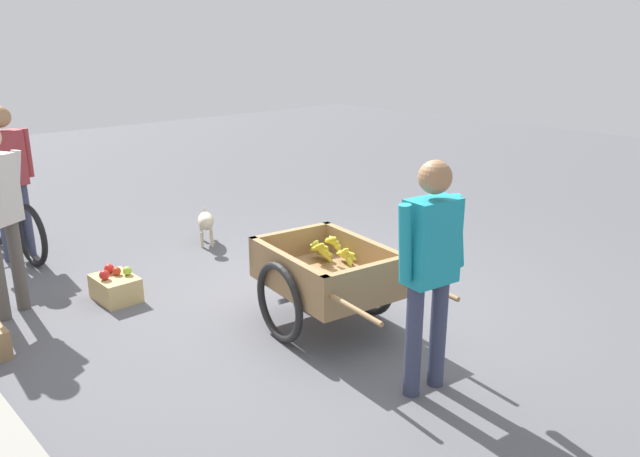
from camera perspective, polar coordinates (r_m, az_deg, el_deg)
ground_plane at (r=5.53m, az=-0.34°, el=-6.86°), size 24.00×24.00×0.00m
fruit_cart at (r=4.94m, az=0.54°, el=-4.42°), size 1.74×1.03×0.72m
vendor_person at (r=3.93m, az=10.22°, el=-2.81°), size 0.25×0.58×1.56m
bicycle at (r=7.38m, az=-26.81°, el=0.40°), size 1.66×0.46×0.85m
cyclist_person at (r=7.11m, az=-27.02°, el=4.89°), size 0.23×0.54×1.61m
dog at (r=7.06m, az=-10.56°, el=0.61°), size 0.60×0.40×0.40m
plastic_bucket at (r=6.44m, az=-0.16°, el=-2.07°), size 0.27×0.27×0.25m
apple_crate at (r=5.84m, az=-18.47°, el=-5.17°), size 0.44×0.32×0.31m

